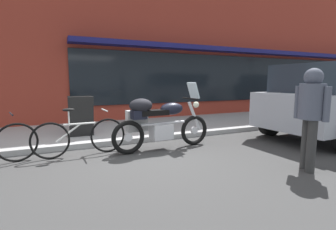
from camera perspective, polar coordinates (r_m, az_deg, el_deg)
ground_plane at (r=4.89m, az=-5.58°, el=-9.50°), size 80.00×80.00×0.00m
storefront_building at (r=11.63m, az=16.85°, el=17.29°), size 20.02×0.90×7.06m
sidewalk_curb at (r=12.71m, az=31.35°, el=0.30°), size 30.00×2.94×0.12m
touring_motorcycle at (r=5.28m, az=-2.42°, el=-1.36°), size 2.23×0.62×1.42m
parked_bicycle at (r=5.18m, az=-19.23°, el=-4.60°), size 1.76×0.48×0.94m
pedestrian_walking at (r=4.59m, az=29.63°, el=1.57°), size 0.42×0.56×1.64m
sandwich_board_sign at (r=6.40m, az=-19.01°, el=-0.25°), size 0.55×0.42×0.96m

